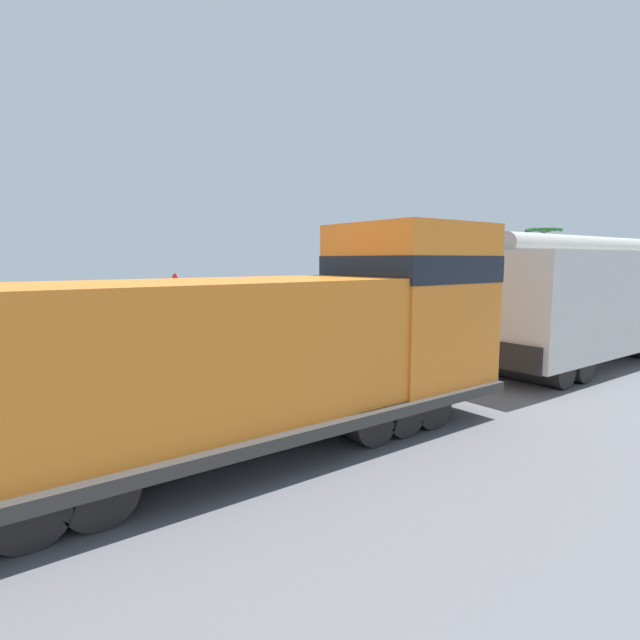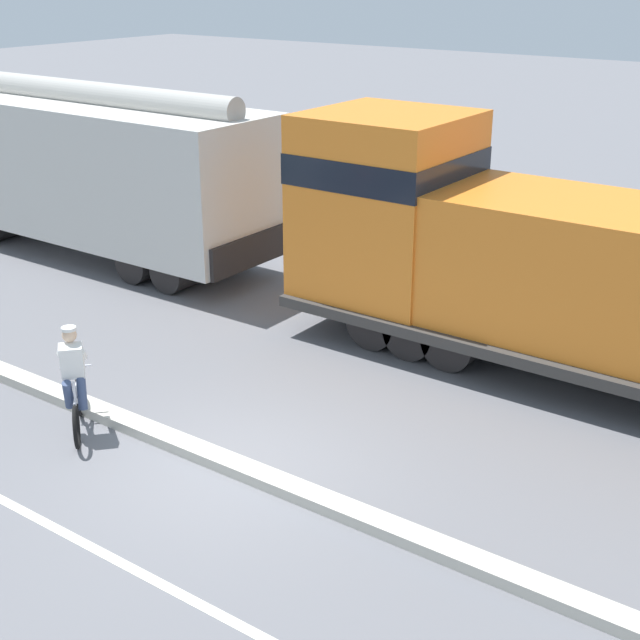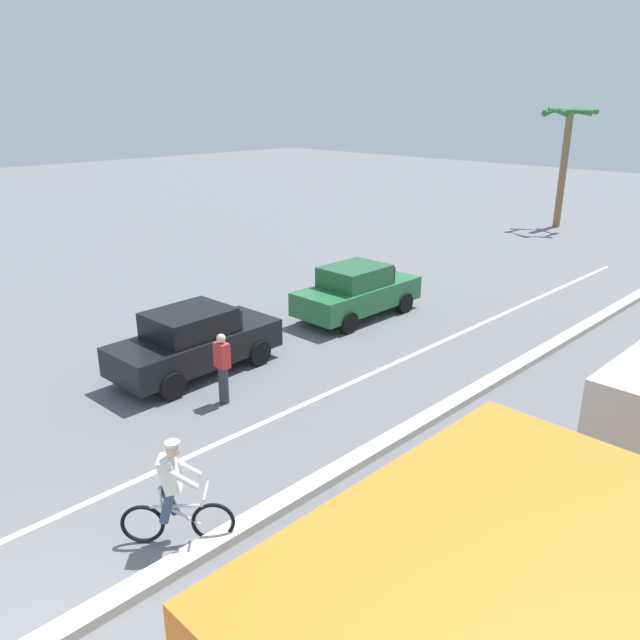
% 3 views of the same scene
% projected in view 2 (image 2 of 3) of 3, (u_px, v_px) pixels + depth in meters
% --- Properties ---
extents(ground_plane, '(120.00, 120.00, 0.00)m').
position_uv_depth(ground_plane, '(230.00, 469.00, 12.73)').
color(ground_plane, slate).
extents(locomotive, '(3.10, 11.61, 4.20)m').
position_uv_depth(locomotive, '(564.00, 275.00, 15.14)').
color(locomotive, orange).
rests_on(locomotive, ground).
extents(hopper_car_lead, '(2.90, 10.60, 4.18)m').
position_uv_depth(hopper_car_lead, '(84.00, 169.00, 21.61)').
color(hopper_car_lead, beige).
rests_on(hopper_car_lead, ground).
extents(cyclist, '(1.20, 1.30, 1.71)m').
position_uv_depth(cyclist, '(75.00, 383.00, 13.47)').
color(cyclist, black).
rests_on(cyclist, ground).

